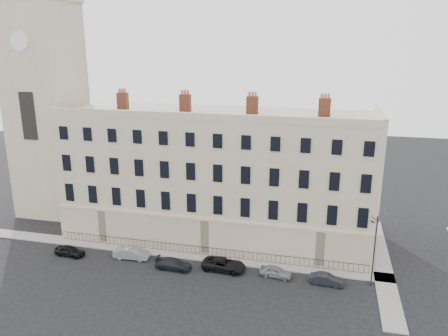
{
  "coord_description": "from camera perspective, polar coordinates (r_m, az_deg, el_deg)",
  "views": [
    {
      "loc": [
        6.68,
        -36.81,
        22.62
      ],
      "look_at": [
        -4.81,
        10.0,
        8.94
      ],
      "focal_mm": 35.0,
      "sensor_mm": 36.0,
      "label": 1
    }
  ],
  "objects": [
    {
      "name": "car_c",
      "position": [
        46.87,
        -6.62,
        -12.34
      ],
      "size": [
        3.91,
        1.66,
        1.13
      ],
      "primitive_type": "imported",
      "rotation": [
        0.0,
        0.0,
        1.55
      ],
      "color": "black",
      "rests_on": "ground"
    },
    {
      "name": "car_e",
      "position": [
        45.48,
        6.8,
        -13.3
      ],
      "size": [
        3.43,
        1.76,
        1.12
      ],
      "primitive_type": "imported",
      "rotation": [
        0.0,
        0.0,
        1.43
      ],
      "color": "gray",
      "rests_on": "ground"
    },
    {
      "name": "church_tower",
      "position": [
        62.78,
        -22.43,
        11.06
      ],
      "size": [
        8.0,
        8.13,
        44.0
      ],
      "color": "#C0AF8E",
      "rests_on": "ground"
    },
    {
      "name": "car_d",
      "position": [
        46.33,
        -0.02,
        -12.49
      ],
      "size": [
        4.65,
        2.32,
        1.26
      ],
      "primitive_type": "imported",
      "rotation": [
        0.0,
        0.0,
        1.52
      ],
      "color": "black",
      "rests_on": "ground"
    },
    {
      "name": "car_a",
      "position": [
        52.11,
        -19.5,
        -10.15
      ],
      "size": [
        3.49,
        1.61,
        1.16
      ],
      "primitive_type": "imported",
      "rotation": [
        0.0,
        0.0,
        1.5
      ],
      "color": "black",
      "rests_on": "ground"
    },
    {
      "name": "terrace",
      "position": [
        52.6,
        -0.71,
        -0.87
      ],
      "size": [
        36.22,
        12.22,
        17.0
      ],
      "color": "#C0AF8E",
      "rests_on": "ground"
    },
    {
      "name": "streetlamp",
      "position": [
        44.42,
        19.02,
        -9.86
      ],
      "size": [
        0.75,
        1.47,
        7.23
      ],
      "rotation": [
        0.0,
        0.0,
        0.42
      ],
      "color": "#2E2E33",
      "rests_on": "ground"
    },
    {
      "name": "car_f",
      "position": [
        45.04,
        13.25,
        -13.98
      ],
      "size": [
        3.33,
        1.33,
        1.08
      ],
      "primitive_type": "imported",
      "rotation": [
        0.0,
        0.0,
        1.51
      ],
      "color": "black",
      "rests_on": "ground"
    },
    {
      "name": "pavement_terrace",
      "position": [
        50.34,
        -7.24,
        -10.92
      ],
      "size": [
        48.0,
        2.0,
        0.12
      ],
      "primitive_type": "cube",
      "color": "gray",
      "rests_on": "ground"
    },
    {
      "name": "car_b",
      "position": [
        49.62,
        -11.94,
        -10.81
      ],
      "size": [
        4.01,
        1.6,
        1.3
      ],
      "primitive_type": "imported",
      "rotation": [
        0.0,
        0.0,
        1.63
      ],
      "color": "gray",
      "rests_on": "ground"
    },
    {
      "name": "ground",
      "position": [
        43.71,
        3.11,
        -15.35
      ],
      "size": [
        160.0,
        160.0,
        0.0
      ],
      "primitive_type": "plane",
      "color": "black",
      "rests_on": "ground"
    },
    {
      "name": "pavement_east_return",
      "position": [
        50.56,
        19.86,
        -11.68
      ],
      "size": [
        2.0,
        24.0,
        0.12
      ],
      "primitive_type": "cube",
      "color": "gray",
      "rests_on": "ground"
    },
    {
      "name": "railings",
      "position": [
        49.28,
        -2.66,
        -10.78
      ],
      "size": [
        35.0,
        0.04,
        0.96
      ],
      "color": "black",
      "rests_on": "ground"
    }
  ]
}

